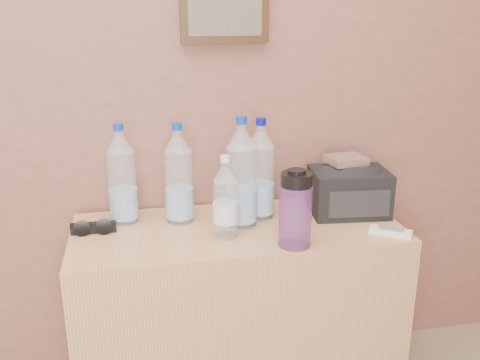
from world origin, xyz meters
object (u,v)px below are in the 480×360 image
Objects in this scene: dresser at (238,315)px; sunglasses at (94,228)px; pet_large_a at (122,179)px; pet_small at (226,202)px; ac_remote at (391,232)px; foil_packet at (346,160)px; pet_large_c at (260,174)px; pet_large_d at (241,178)px; nalgene_bottle at (295,209)px; toiletry_bag at (349,189)px; pet_large_b at (179,179)px.

sunglasses reaches higher than dresser.
pet_small is at bearing -30.59° from pet_large_a.
foil_packet is (-0.08, 0.22, 0.18)m from ac_remote.
pet_large_a is 0.98× the size of pet_large_c.
foil_packet is (0.39, 0.05, 0.03)m from pet_large_d.
pet_large_c is 0.10m from pet_large_d.
pet_large_c is at bearing 37.27° from pet_large_d.
pet_large_a reaches higher than dresser.
sunglasses is (-0.62, 0.22, -0.10)m from nalgene_bottle.
pet_small is (-0.07, -0.09, -0.05)m from pet_large_d.
pet_large_a is 1.40× the size of nalgene_bottle.
pet_large_a is 2.36× the size of sunglasses.
ac_remote is 0.23m from toiletry_bag.
sunglasses is at bearing 174.82° from dresser.
pet_large_d reaches higher than pet_large_b.
pet_large_c is 0.59m from sunglasses.
pet_large_c reaches higher than pet_large_b.
ac_remote is 1.07× the size of foil_packet.
dresser is at bearing -170.59° from foil_packet.
pet_large_c is at bearing -5.37° from pet_large_a.
nalgene_bottle is (0.15, -0.17, 0.47)m from dresser.
dresser is 8.16× the size of ac_remote.
sunglasses is at bearing -169.82° from pet_large_b.
nalgene_bottle is at bearing -28.85° from pet_small.
sunglasses is (-0.10, -0.08, -0.13)m from pet_large_a.
pet_large_d is at bearing -1.92° from sunglasses.
nalgene_bottle is 0.35m from toiletry_bag.
pet_large_a reaches higher than foil_packet.
dresser is 0.60m from toiletry_bag.
pet_small is 1.02× the size of toiletry_bag.
pet_large_d is 0.12m from pet_small.
pet_large_a is at bearing -163.49° from ac_remote.
pet_large_c reaches higher than pet_large_a.
dresser is 2.95× the size of pet_large_d.
pet_large_a reaches higher than ac_remote.
dresser is at bearing -129.14° from pet_large_d.
pet_large_d is 2.56× the size of sunglasses.
foil_packet is (0.87, 0.02, 0.17)m from sunglasses.
ac_remote is (0.66, -0.25, -0.14)m from pet_large_b.
pet_small is 0.48m from foil_packet.
toiletry_bag is (0.79, -0.07, -0.06)m from pet_large_a.
pet_large_b is 1.28× the size of pet_small.
pet_large_c is (0.47, -0.04, 0.00)m from pet_large_a.
toiletry_bag is 0.11m from foil_packet.
pet_small is at bearing -128.46° from dresser.
pet_large_b is at bearing 152.85° from dresser.
ac_remote is at bearing -21.12° from pet_large_d.
ac_remote is at bearing -67.24° from toiletry_bag.
pet_large_d is 0.51m from sunglasses.
pet_large_b is 0.98× the size of pet_large_c.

